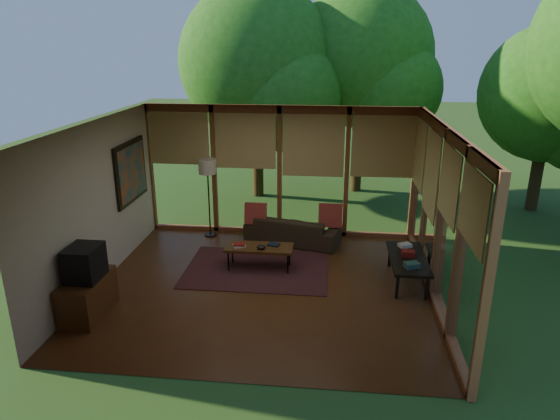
# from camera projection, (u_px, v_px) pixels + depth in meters

# --- Properties ---
(floor) EXTENTS (5.50, 5.50, 0.00)m
(floor) POSITION_uv_depth(u_px,v_px,m) (263.00, 287.00, 8.35)
(floor) COLOR #593117
(floor) RESTS_ON ground
(ceiling) EXTENTS (5.50, 5.50, 0.00)m
(ceiling) POSITION_uv_depth(u_px,v_px,m) (262.00, 125.00, 7.48)
(ceiling) COLOR silver
(ceiling) RESTS_ON ground
(wall_left) EXTENTS (0.04, 5.00, 2.70)m
(wall_left) POSITION_uv_depth(u_px,v_px,m) (97.00, 205.00, 8.19)
(wall_left) COLOR beige
(wall_left) RESTS_ON ground
(wall_front) EXTENTS (5.50, 0.04, 2.70)m
(wall_front) POSITION_uv_depth(u_px,v_px,m) (231.00, 282.00, 5.56)
(wall_front) COLOR beige
(wall_front) RESTS_ON ground
(window_wall_back) EXTENTS (5.50, 0.12, 2.70)m
(window_wall_back) POSITION_uv_depth(u_px,v_px,m) (280.00, 172.00, 10.27)
(window_wall_back) COLOR brown
(window_wall_back) RESTS_ON ground
(window_wall_right) EXTENTS (0.12, 5.00, 2.70)m
(window_wall_right) POSITION_uv_depth(u_px,v_px,m) (440.00, 216.00, 7.63)
(window_wall_right) COLOR brown
(window_wall_right) RESTS_ON ground
(tree_nw) EXTENTS (3.84, 3.84, 5.32)m
(tree_nw) POSITION_uv_depth(u_px,v_px,m) (257.00, 63.00, 12.30)
(tree_nw) COLOR #3D2C16
(tree_nw) RESTS_ON ground
(tree_ne) EXTENTS (3.60, 3.60, 5.33)m
(tree_ne) POSITION_uv_depth(u_px,v_px,m) (362.00, 57.00, 12.71)
(tree_ne) COLOR #3D2C16
(tree_ne) RESTS_ON ground
(tree_far) EXTENTS (3.12, 3.12, 4.34)m
(tree_far) POSITION_uv_depth(u_px,v_px,m) (550.00, 94.00, 11.31)
(tree_far) COLOR #3D2C16
(tree_far) RESTS_ON ground
(rug) EXTENTS (2.54, 1.80, 0.01)m
(rug) POSITION_uv_depth(u_px,v_px,m) (257.00, 269.00, 8.98)
(rug) COLOR maroon
(rug) RESTS_ON floor
(sofa) EXTENTS (2.00, 1.17, 0.55)m
(sofa) POSITION_uv_depth(u_px,v_px,m) (293.00, 229.00, 10.11)
(sofa) COLOR #34281A
(sofa) RESTS_ON floor
(pillow_left) EXTENTS (0.43, 0.23, 0.45)m
(pillow_left) POSITION_uv_depth(u_px,v_px,m) (256.00, 214.00, 10.03)
(pillow_left) COLOR maroon
(pillow_left) RESTS_ON sofa
(pillow_right) EXTENTS (0.47, 0.25, 0.49)m
(pillow_right) POSITION_uv_depth(u_px,v_px,m) (330.00, 216.00, 9.88)
(pillow_right) COLOR maroon
(pillow_right) RESTS_ON sofa
(ct_book_lower) EXTENTS (0.25, 0.22, 0.03)m
(ct_book_lower) POSITION_uv_depth(u_px,v_px,m) (239.00, 246.00, 8.87)
(ct_book_lower) COLOR beige
(ct_book_lower) RESTS_ON coffee_table
(ct_book_upper) EXTENTS (0.22, 0.18, 0.03)m
(ct_book_upper) POSITION_uv_depth(u_px,v_px,m) (239.00, 244.00, 8.86)
(ct_book_upper) COLOR maroon
(ct_book_upper) RESTS_ON coffee_table
(ct_book_side) EXTENTS (0.23, 0.19, 0.03)m
(ct_book_side) POSITION_uv_depth(u_px,v_px,m) (274.00, 245.00, 8.93)
(ct_book_side) COLOR black
(ct_book_side) RESTS_ON coffee_table
(ct_bowl) EXTENTS (0.16, 0.16, 0.07)m
(ct_bowl) POSITION_uv_depth(u_px,v_px,m) (261.00, 247.00, 8.78)
(ct_bowl) COLOR black
(ct_bowl) RESTS_ON coffee_table
(media_cabinet) EXTENTS (0.50, 1.00, 0.60)m
(media_cabinet) POSITION_uv_depth(u_px,v_px,m) (88.00, 297.00, 7.40)
(media_cabinet) COLOR #533016
(media_cabinet) RESTS_ON floor
(television) EXTENTS (0.45, 0.55, 0.50)m
(television) POSITION_uv_depth(u_px,v_px,m) (84.00, 263.00, 7.22)
(television) COLOR black
(television) RESTS_ON media_cabinet
(console_book_a) EXTENTS (0.27, 0.23, 0.08)m
(console_book_a) POSITION_uv_depth(u_px,v_px,m) (412.00, 265.00, 7.98)
(console_book_a) COLOR #2D4F47
(console_book_a) RESTS_ON side_console
(console_book_b) EXTENTS (0.23, 0.17, 0.10)m
(console_book_b) POSITION_uv_depth(u_px,v_px,m) (408.00, 253.00, 8.40)
(console_book_b) COLOR maroon
(console_book_b) RESTS_ON side_console
(console_book_c) EXTENTS (0.27, 0.24, 0.06)m
(console_book_c) POSITION_uv_depth(u_px,v_px,m) (405.00, 245.00, 8.79)
(console_book_c) COLOR beige
(console_book_c) RESTS_ON side_console
(floor_lamp) EXTENTS (0.36, 0.36, 1.65)m
(floor_lamp) POSITION_uv_depth(u_px,v_px,m) (208.00, 171.00, 10.10)
(floor_lamp) COLOR black
(floor_lamp) RESTS_ON floor
(coffee_table) EXTENTS (1.20, 0.50, 0.43)m
(coffee_table) POSITION_uv_depth(u_px,v_px,m) (259.00, 248.00, 8.90)
(coffee_table) COLOR #533016
(coffee_table) RESTS_ON floor
(side_console) EXTENTS (0.60, 1.40, 0.46)m
(side_console) POSITION_uv_depth(u_px,v_px,m) (408.00, 260.00, 8.39)
(side_console) COLOR black
(side_console) RESTS_ON floor
(wall_painting) EXTENTS (0.06, 1.35, 1.15)m
(wall_painting) POSITION_uv_depth(u_px,v_px,m) (131.00, 172.00, 9.44)
(wall_painting) COLOR black
(wall_painting) RESTS_ON wall_left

